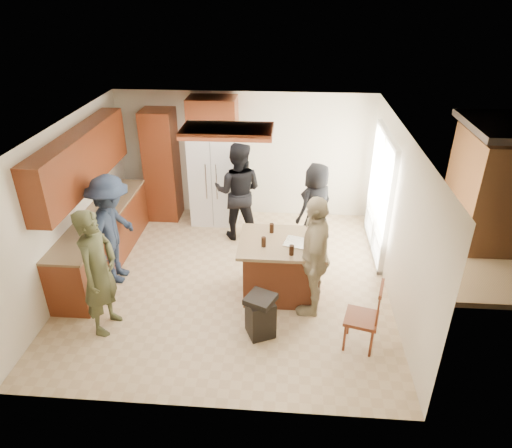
# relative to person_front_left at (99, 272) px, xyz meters

# --- Properties ---
(room_shell) EXTENTS (8.00, 5.20, 5.00)m
(room_shell) POSITION_rel_person_front_left_xyz_m (5.95, 2.86, -0.05)
(room_shell) COLOR tan
(room_shell) RESTS_ON ground
(person_front_left) EXTENTS (0.59, 0.74, 1.83)m
(person_front_left) POSITION_rel_person_front_left_xyz_m (0.00, 0.00, 0.00)
(person_front_left) COLOR #3A3D23
(person_front_left) RESTS_ON ground
(person_behind_left) EXTENTS (0.95, 0.64, 1.85)m
(person_behind_left) POSITION_rel_person_front_left_xyz_m (1.56, 2.70, 0.01)
(person_behind_left) COLOR black
(person_behind_left) RESTS_ON ground
(person_behind_right) EXTENTS (0.89, 0.88, 1.55)m
(person_behind_right) POSITION_rel_person_front_left_xyz_m (2.96, 2.55, -0.14)
(person_behind_right) COLOR black
(person_behind_right) RESTS_ON ground
(person_side_right) EXTENTS (0.64, 1.12, 1.83)m
(person_side_right) POSITION_rel_person_front_left_xyz_m (2.87, 0.62, 0.00)
(person_side_right) COLOR tan
(person_side_right) RESTS_ON ground
(person_counter) EXTENTS (0.61, 1.19, 1.80)m
(person_counter) POSITION_rel_person_front_left_xyz_m (-0.24, 1.17, -0.02)
(person_counter) COLOR #1C2638
(person_counter) RESTS_ON ground
(left_cabinetry) EXTENTS (0.64, 3.00, 2.30)m
(left_cabinetry) POSITION_rel_person_front_left_xyz_m (-0.67, 1.62, 0.04)
(left_cabinetry) COLOR maroon
(left_cabinetry) RESTS_ON ground
(back_wall_units) EXTENTS (1.80, 0.60, 2.45)m
(back_wall_units) POSITION_rel_person_front_left_xyz_m (0.24, 3.42, 0.47)
(back_wall_units) COLOR maroon
(back_wall_units) RESTS_ON ground
(refrigerator) EXTENTS (0.90, 0.76, 1.80)m
(refrigerator) POSITION_rel_person_front_left_xyz_m (1.02, 3.34, -0.01)
(refrigerator) COLOR white
(refrigerator) RESTS_ON ground
(kitchen_island) EXTENTS (1.28, 1.03, 0.93)m
(kitchen_island) POSITION_rel_person_front_left_xyz_m (2.41, 0.97, -0.44)
(kitchen_island) COLOR #984627
(kitchen_island) RESTS_ON ground
(island_items) EXTENTS (0.90, 0.70, 0.15)m
(island_items) POSITION_rel_person_front_left_xyz_m (2.65, 0.87, 0.05)
(island_items) COLOR silver
(island_items) RESTS_ON kitchen_island
(trash_bin) EXTENTS (0.48, 0.48, 0.63)m
(trash_bin) POSITION_rel_person_front_left_xyz_m (2.15, 0.01, -0.59)
(trash_bin) COLOR black
(trash_bin) RESTS_ON ground
(spindle_chair) EXTENTS (0.51, 0.51, 0.99)m
(spindle_chair) POSITION_rel_person_front_left_xyz_m (3.49, -0.12, -0.46)
(spindle_chair) COLOR maroon
(spindle_chair) RESTS_ON ground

